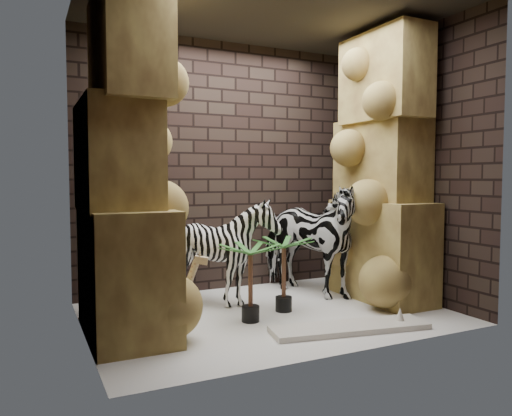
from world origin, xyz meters
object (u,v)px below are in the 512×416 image
giraffe_toy (172,292)px  surfboard (350,328)px  zebra_right (305,230)px  zebra_left (223,257)px  palm_back (250,282)px  palm_front (284,274)px

giraffe_toy → surfboard: 1.61m
zebra_right → surfboard: (-0.33, -1.31, -0.74)m
zebra_left → giraffe_toy: zebra_left is taller
zebra_right → palm_back: (-1.02, -0.68, -0.39)m
giraffe_toy → zebra_left: bearing=65.0°
zebra_right → zebra_left: size_ratio=1.32×
zebra_left → surfboard: bearing=-57.8°
surfboard → palm_back: bearing=147.8°
zebra_left → palm_front: size_ratio=1.51×
zebra_left → giraffe_toy: (-0.76, -0.70, -0.15)m
palm_back → palm_front: bearing=21.2°
zebra_right → surfboard: 1.54m
palm_front → giraffe_toy: bearing=-169.5°
zebra_right → surfboard: zebra_right is taller
zebra_left → palm_front: zebra_left is taller
zebra_right → zebra_left: bearing=161.8°
giraffe_toy → palm_front: 1.25m
palm_back → surfboard: bearing=-42.3°
giraffe_toy → palm_back: palm_back is taller
palm_front → surfboard: palm_front is taller
zebra_left → palm_front: bearing=-41.7°
zebra_left → zebra_right: bearing=5.0°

